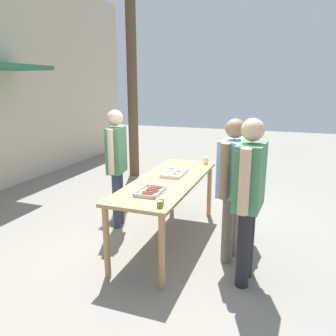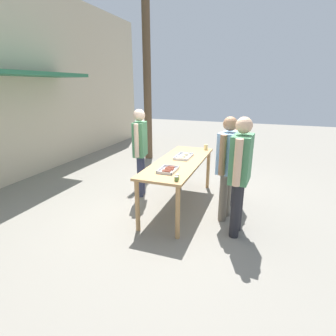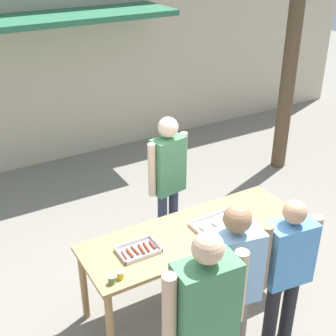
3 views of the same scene
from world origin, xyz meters
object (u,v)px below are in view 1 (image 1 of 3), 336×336
at_px(food_tray_sausages, 150,192).
at_px(utility_pole, 131,44).
at_px(condiment_jar_mustard, 160,204).
at_px(person_customer_with_cup, 240,173).
at_px(beer_cup, 206,161).
at_px(person_customer_waiting_in_line, 233,179).
at_px(person_server_behind_table, 117,158).
at_px(food_tray_buns, 175,173).
at_px(person_customer_holding_hotdog, 249,189).
at_px(condiment_jar_ketchup, 161,201).

relative_size(food_tray_sausages, utility_pole, 0.07).
distance_m(condiment_jar_mustard, utility_pole, 4.92).
bearing_deg(person_customer_with_cup, beer_cup, -126.61).
bearing_deg(person_customer_waiting_in_line, beer_cup, -142.26).
xyz_separation_m(food_tray_sausages, person_server_behind_table, (0.82, 0.88, 0.17)).
relative_size(condiment_jar_mustard, beer_cup, 0.66).
height_order(food_tray_buns, person_customer_with_cup, person_customer_with_cup).
xyz_separation_m(person_customer_with_cup, utility_pole, (2.51, 2.79, 2.01)).
bearing_deg(beer_cup, condiment_jar_mustard, -179.76).
xyz_separation_m(person_customer_holding_hotdog, utility_pole, (3.54, 3.02, 1.89)).
height_order(food_tray_buns, person_server_behind_table, person_server_behind_table).
bearing_deg(utility_pole, person_customer_waiting_in_line, -138.10).
distance_m(condiment_jar_ketchup, person_customer_holding_hotdog, 0.91).
bearing_deg(person_customer_holding_hotdog, food_tray_sausages, -86.52).
height_order(condiment_jar_mustard, person_customer_with_cup, person_customer_with_cup).
xyz_separation_m(food_tray_sausages, condiment_jar_ketchup, (-0.30, -0.25, 0.02)).
height_order(food_tray_sausages, utility_pole, utility_pole).
bearing_deg(food_tray_sausages, food_tray_buns, -0.03).
relative_size(food_tray_buns, condiment_jar_ketchup, 6.62).
relative_size(food_tray_buns, person_customer_holding_hotdog, 0.27).
bearing_deg(food_tray_sausages, condiment_jar_mustard, -145.43).
height_order(person_server_behind_table, person_customer_waiting_in_line, person_server_behind_table).
bearing_deg(person_customer_with_cup, utility_pole, -124.32).
xyz_separation_m(food_tray_buns, beer_cup, (0.75, -0.26, 0.04)).
bearing_deg(person_customer_waiting_in_line, food_tray_buns, -106.20).
distance_m(food_tray_sausages, food_tray_buns, 0.86).
relative_size(person_server_behind_table, person_customer_with_cup, 1.11).
bearing_deg(person_server_behind_table, food_tray_sausages, -143.03).
height_order(food_tray_buns, condiment_jar_ketchup, condiment_jar_ketchup).
bearing_deg(food_tray_buns, condiment_jar_mustard, -167.94).
height_order(food_tray_buns, beer_cup, beer_cup).
relative_size(condiment_jar_mustard, person_server_behind_table, 0.04).
distance_m(condiment_jar_mustard, person_customer_waiting_in_line, 1.01).
bearing_deg(person_customer_holding_hotdog, person_customer_waiting_in_line, -147.51).
bearing_deg(condiment_jar_ketchup, person_customer_waiting_in_line, -40.43).
bearing_deg(condiment_jar_mustard, food_tray_sausages, 34.57).
bearing_deg(food_tray_buns, beer_cup, -19.01).
bearing_deg(condiment_jar_mustard, utility_pole, 29.20).
relative_size(condiment_jar_mustard, person_customer_waiting_in_line, 0.04).
xyz_separation_m(beer_cup, person_server_behind_table, (-0.79, 1.14, 0.13)).
distance_m(food_tray_sausages, person_server_behind_table, 1.22).
bearing_deg(condiment_jar_ketchup, person_customer_with_cup, -25.17).
bearing_deg(person_server_behind_table, person_customer_holding_hotdog, -122.81).
xyz_separation_m(beer_cup, person_customer_with_cup, (-0.59, -0.61, 0.00)).
height_order(condiment_jar_mustard, utility_pole, utility_pole).
relative_size(food_tray_buns, person_server_behind_table, 0.27).
distance_m(food_tray_buns, condiment_jar_mustard, 1.28).
height_order(condiment_jar_mustard, person_customer_holding_hotdog, person_customer_holding_hotdog).
xyz_separation_m(person_customer_waiting_in_line, utility_pole, (3.10, 2.79, 1.92)).
bearing_deg(beer_cup, utility_pole, 48.74).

